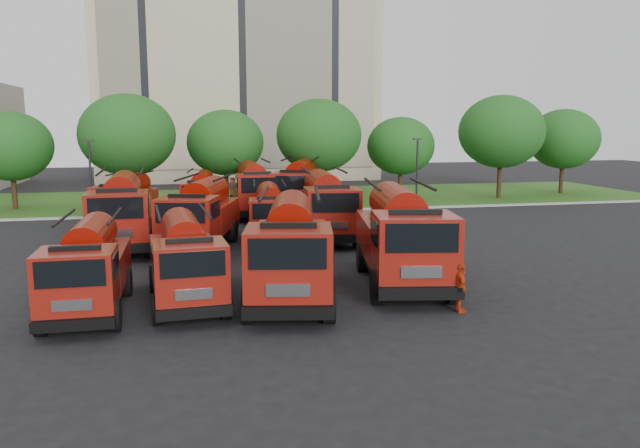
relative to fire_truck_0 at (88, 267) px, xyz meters
The scene contains 31 objects.
ground 8.30m from the fire_truck_0, 26.37° to the left, with size 140.00×140.00×0.00m, color black.
lawn 30.55m from the fire_truck_0, 76.13° to the left, with size 70.00×16.00×0.12m, color #234D14.
curb 22.78m from the fire_truck_0, 71.23° to the left, with size 70.00×0.30×0.14m, color gray.
apartment_building 53.55m from the fire_truck_0, 79.76° to the left, with size 30.00×14.18×25.00m.
tree_1 28.18m from the fire_truck_0, 108.06° to the left, with size 5.71×5.71×6.98m.
tree_2 25.43m from the fire_truck_0, 91.56° to the left, with size 6.72×6.72×8.22m.
tree_3 28.52m from the fire_truck_0, 77.12° to the left, with size 5.88×5.88×7.19m.
tree_4 29.56m from the fire_truck_0, 62.99° to the left, with size 6.55×6.55×8.01m.
tree_5 34.01m from the fire_truck_0, 53.17° to the left, with size 5.46×5.46×6.68m.
tree_6 38.40m from the fire_truck_0, 42.15° to the left, with size 6.89×6.89×8.42m.
tree_7 44.96m from the fire_truck_0, 38.04° to the left, with size 6.05×6.05×7.39m.
lamp_post_0 21.05m from the fire_truck_0, 97.34° to the left, with size 0.60×0.25×5.11m.
lamp_post_1 28.44m from the fire_truck_0, 47.16° to the left, with size 0.60×0.25×5.11m.
fire_truck_0 is the anchor object (origin of this frame).
fire_truck_1 3.13m from the fire_truck_0, ahead, with size 2.74×6.62×2.95m.
fire_truck_2 6.71m from the fire_truck_0, ahead, with size 4.04×8.06×3.51m.
fire_truck_3 11.29m from the fire_truck_0, ahead, with size 4.10×8.36×3.64m.
fire_truck_4 11.01m from the fire_truck_0, 89.60° to the left, with size 3.13×8.04×3.62m.
fire_truck_5 10.49m from the fire_truck_0, 68.25° to the left, with size 4.40×7.80×3.37m.
fire_truck_6 13.70m from the fire_truck_0, 56.73° to the left, with size 2.83×6.53×2.89m.
fire_truck_7 15.42m from the fire_truck_0, 47.15° to the left, with size 3.41×7.95×3.52m.
fire_truck_8 19.10m from the fire_truck_0, 91.32° to the left, with size 3.81×6.83×2.95m.
fire_truck_9 21.22m from the fire_truck_0, 78.44° to the left, with size 2.90×6.65×2.94m.
fire_truck_10 22.06m from the fire_truck_0, 69.66° to the left, with size 2.89×7.77×3.53m.
fire_truck_11 23.02m from the fire_truck_0, 62.27° to the left, with size 4.98×8.44×3.64m.
firefighter_0 11.63m from the fire_truck_0, ahead, with size 0.58×0.42×1.58m, color #B6300E.
firefighter_1 7.30m from the fire_truck_0, ahead, with size 0.87×0.48×1.79m, color #B6300E.
firefighter_2 12.22m from the fire_truck_0, 13.08° to the right, with size 0.98×0.56×1.67m, color #B6300E.
firefighter_3 14.77m from the fire_truck_0, 14.69° to the left, with size 1.01×0.52×1.56m, color #B6300E.
firefighter_4 8.12m from the fire_truck_0, 93.55° to the left, with size 0.73×0.48×1.50m, color black.
firefighter_5 16.56m from the fire_truck_0, 34.37° to the left, with size 1.53×0.66×1.65m, color #B6300E.
Camera 1 is at (-4.13, -24.59, 6.07)m, focal length 35.00 mm.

